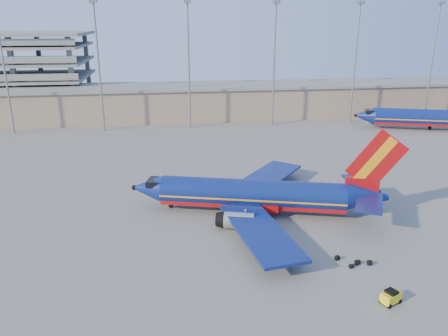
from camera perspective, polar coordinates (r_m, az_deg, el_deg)
The scene contains 7 objects.
ground at distance 62.20m, azimuth 3.04°, elevation -4.40°, with size 220.00×220.00×0.00m, color slate.
terminal_building at distance 117.78m, azimuth 2.52°, elevation 8.90°, with size 122.00×16.00×8.50m.
light_mast_row at distance 103.60m, azimuth 1.05°, elevation 14.94°, with size 101.60×1.60×28.65m.
aircraft_main at distance 57.85m, azimuth 4.53°, elevation -3.51°, with size 34.62×32.84×11.99m.
aircraft_second at distance 113.25m, azimuth 25.92°, elevation 5.91°, with size 36.24×18.87×12.66m.
baggage_tug at distance 43.85m, azimuth 20.97°, elevation -15.41°, with size 2.16×1.78×1.34m.
luggage_pile at distance 49.04m, azimuth 16.65°, elevation -11.69°, with size 3.56×2.22×0.50m.
Camera 1 is at (-11.20, -56.10, 24.42)m, focal length 35.00 mm.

